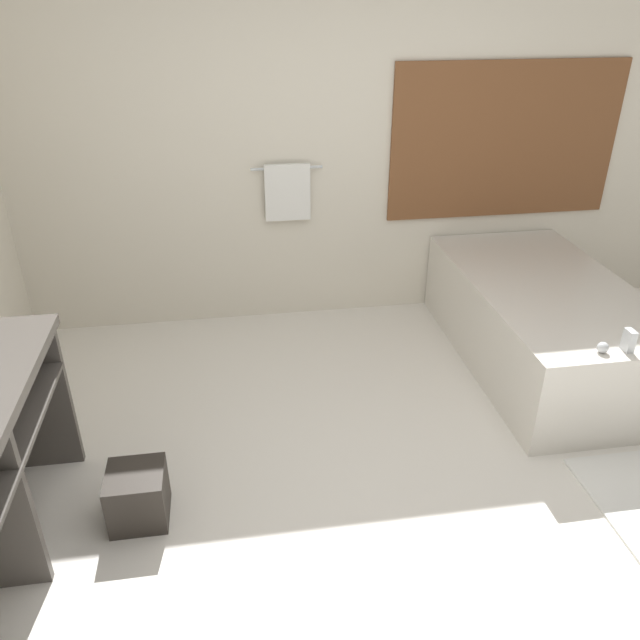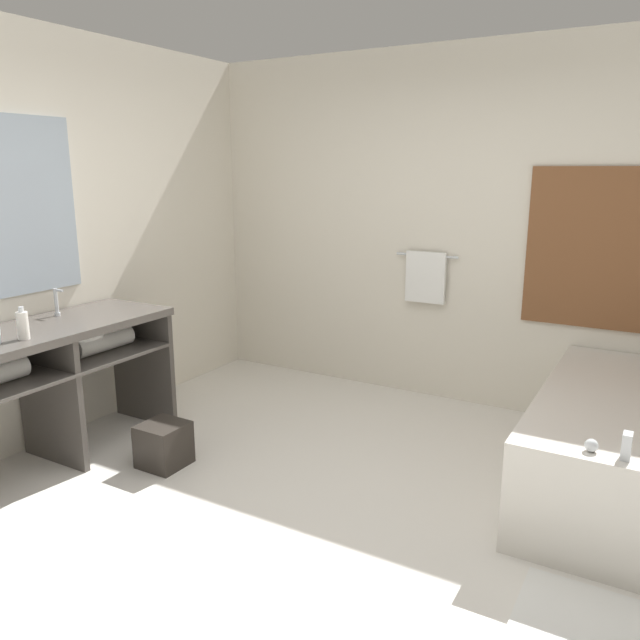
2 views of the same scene
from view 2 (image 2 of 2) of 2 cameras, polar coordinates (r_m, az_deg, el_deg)
ground_plane at (r=3.33m, az=0.26°, el=-19.19°), size 16.00×16.00×0.00m
wall_back_with_blinds at (r=4.87m, az=13.96°, el=7.85°), size 7.40×0.13×2.70m
wall_left_with_mirror at (r=4.38m, az=-26.18°, el=6.34°), size 0.08×7.40×2.70m
vanity_counter at (r=4.17m, az=-23.46°, el=-3.65°), size 0.62×1.60×0.88m
sink_faucet at (r=4.36m, az=-22.94°, el=1.48°), size 0.09×0.04×0.18m
bathtub at (r=3.97m, az=26.67°, el=-9.92°), size 1.00×1.88×0.69m
soap_dispenser at (r=3.84m, az=-25.54°, el=-0.42°), size 0.06×0.06×0.19m
waste_bin at (r=4.07m, az=-14.10°, el=-10.99°), size 0.27×0.27×0.27m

